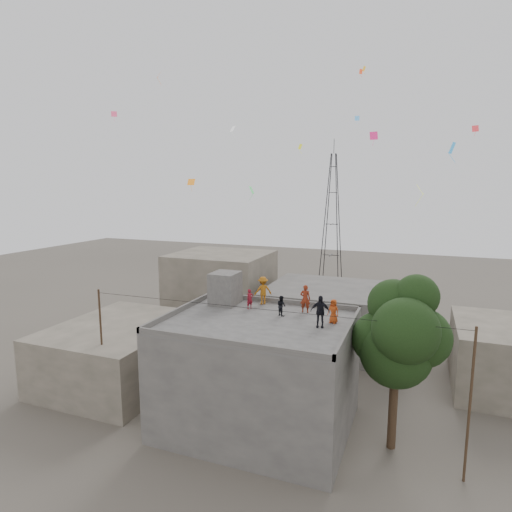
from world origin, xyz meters
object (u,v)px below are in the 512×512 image
(tree, at_px, (401,335))
(person_dark_adult, at_px, (320,311))
(transmission_tower, at_px, (332,217))
(stair_head_box, at_px, (225,288))
(person_red_adult, at_px, (305,299))

(tree, xyz_separation_m, person_dark_adult, (-4.02, -0.33, 0.85))
(transmission_tower, xyz_separation_m, person_dark_adult, (7.35, -39.73, -2.12))
(stair_head_box, bearing_deg, transmission_tower, 91.23)
(tree, relative_size, person_red_adult, 5.53)
(person_dark_adult, bearing_deg, tree, -4.62)
(stair_head_box, relative_size, tree, 0.22)
(stair_head_box, bearing_deg, person_dark_adult, -19.58)
(person_dark_adult, bearing_deg, stair_head_box, 151.15)
(tree, height_order, person_red_adult, tree)
(stair_head_box, height_order, tree, tree)
(transmission_tower, bearing_deg, person_dark_adult, -79.52)
(stair_head_box, height_order, transmission_tower, transmission_tower)
(stair_head_box, bearing_deg, tree, -10.74)
(tree, distance_m, transmission_tower, 41.12)
(person_red_adult, xyz_separation_m, person_dark_adult, (1.40, -2.32, 0.02))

